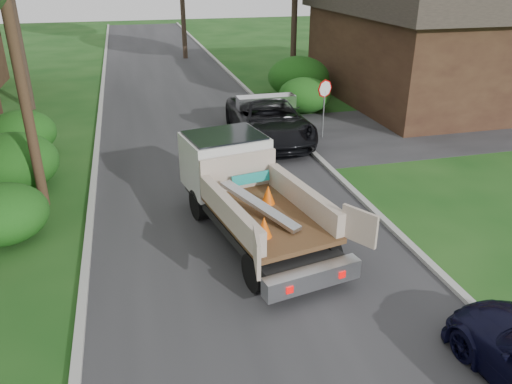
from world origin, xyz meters
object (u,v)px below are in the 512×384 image
at_px(black_pickup, 269,119).
at_px(utility_pole, 12,30).
at_px(flatbed_truck, 241,183).
at_px(house_right, 429,39).
at_px(stop_sign, 324,96).

bearing_deg(black_pickup, utility_pole, -149.84).
bearing_deg(flatbed_truck, house_right, 31.55).
relative_size(stop_sign, house_right, 0.19).
height_order(utility_pole, black_pickup, utility_pole).
height_order(stop_sign, utility_pole, utility_pole).
relative_size(utility_pole, house_right, 0.77).
bearing_deg(black_pickup, house_right, 27.48).
xyz_separation_m(flatbed_truck, black_pickup, (2.82, 7.09, -0.42)).
relative_size(utility_pole, flatbed_truck, 1.52).
bearing_deg(stop_sign, flatbed_truck, -127.13).
bearing_deg(stop_sign, utility_pole, -159.38).
relative_size(house_right, black_pickup, 2.09).
bearing_deg(house_right, flatbed_truck, -137.70).
bearing_deg(utility_pole, flatbed_truck, -26.08).
distance_m(stop_sign, flatbed_truck, 8.48).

